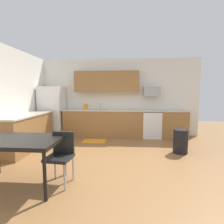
% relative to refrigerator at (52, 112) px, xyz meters
% --- Properties ---
extents(ground_plane, '(12.00, 12.00, 0.00)m').
position_rel_refrigerator_xyz_m(ground_plane, '(2.18, -2.22, -0.86)').
color(ground_plane, olive).
extents(wall_back, '(5.80, 0.10, 2.70)m').
position_rel_refrigerator_xyz_m(wall_back, '(2.18, 0.43, 0.49)').
color(wall_back, white).
rests_on(wall_back, ground).
extents(cabinet_run_back, '(2.69, 0.60, 0.90)m').
position_rel_refrigerator_xyz_m(cabinet_run_back, '(1.78, 0.08, -0.41)').
color(cabinet_run_back, olive).
rests_on(cabinet_run_back, ground).
extents(cabinet_run_back_right, '(0.86, 0.60, 0.90)m').
position_rel_refrigerator_xyz_m(cabinet_run_back_right, '(4.15, 0.08, -0.41)').
color(cabinet_run_back_right, olive).
rests_on(cabinet_run_back_right, ground).
extents(cabinet_run_left, '(0.60, 2.00, 0.90)m').
position_rel_refrigerator_xyz_m(cabinet_run_left, '(-0.12, -1.42, -0.41)').
color(cabinet_run_left, olive).
rests_on(cabinet_run_left, ground).
extents(countertop_back, '(4.80, 0.64, 0.04)m').
position_rel_refrigerator_xyz_m(countertop_back, '(2.18, 0.08, 0.06)').
color(countertop_back, beige).
rests_on(countertop_back, cabinet_run_back).
extents(countertop_left, '(0.64, 2.00, 0.04)m').
position_rel_refrigerator_xyz_m(countertop_left, '(-0.12, -1.42, 0.06)').
color(countertop_left, beige).
rests_on(countertop_left, cabinet_run_left).
extents(upper_cabinets_back, '(2.20, 0.34, 0.70)m').
position_rel_refrigerator_xyz_m(upper_cabinets_back, '(1.88, 0.21, 1.04)').
color(upper_cabinets_back, olive).
extents(refrigerator, '(0.76, 0.70, 1.72)m').
position_rel_refrigerator_xyz_m(refrigerator, '(0.00, 0.00, 0.00)').
color(refrigerator, white).
rests_on(refrigerator, ground).
extents(oven_range, '(0.60, 0.60, 0.91)m').
position_rel_refrigerator_xyz_m(oven_range, '(3.42, 0.08, -0.41)').
color(oven_range, white).
rests_on(oven_range, ground).
extents(microwave, '(0.54, 0.36, 0.32)m').
position_rel_refrigerator_xyz_m(microwave, '(3.42, 0.18, 0.70)').
color(microwave, '#9EA0A5').
extents(sink_basin, '(0.48, 0.40, 0.14)m').
position_rel_refrigerator_xyz_m(sink_basin, '(1.66, 0.08, 0.02)').
color(sink_basin, '#A5A8AD').
rests_on(sink_basin, countertop_back).
extents(sink_faucet, '(0.02, 0.02, 0.24)m').
position_rel_refrigerator_xyz_m(sink_faucet, '(1.66, 0.26, 0.18)').
color(sink_faucet, '#B2B5BA').
rests_on(sink_faucet, countertop_back).
extents(dining_table, '(1.40, 0.90, 0.78)m').
position_rel_refrigerator_xyz_m(dining_table, '(0.79, -3.27, -0.15)').
color(dining_table, black).
rests_on(dining_table, ground).
extents(chair_near_table, '(0.44, 0.44, 0.85)m').
position_rel_refrigerator_xyz_m(chair_near_table, '(1.47, -3.12, -0.36)').
color(chair_near_table, black).
rests_on(chair_near_table, ground).
extents(trash_bin, '(0.36, 0.36, 0.60)m').
position_rel_refrigerator_xyz_m(trash_bin, '(3.93, -1.46, -0.56)').
color(trash_bin, black).
rests_on(trash_bin, ground).
extents(floor_mat, '(0.70, 0.50, 0.01)m').
position_rel_refrigerator_xyz_m(floor_mat, '(1.57, -0.57, -0.86)').
color(floor_mat, orange).
rests_on(floor_mat, ground).
extents(kettle, '(0.14, 0.14, 0.20)m').
position_rel_refrigerator_xyz_m(kettle, '(1.16, 0.13, 0.16)').
color(kettle, orange).
rests_on(kettle, countertop_back).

